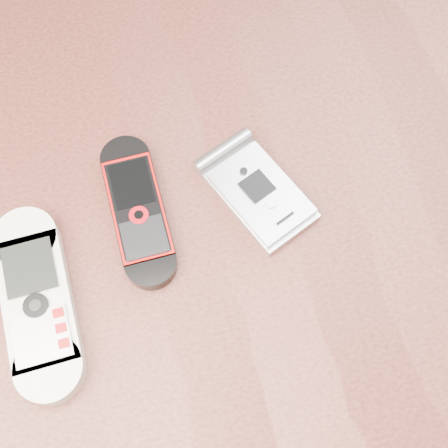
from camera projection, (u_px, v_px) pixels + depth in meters
The scene contains 5 objects.
ground at pixel (221, 383), 1.17m from camera, with size 4.00×4.00×0.00m, color #472B19.
table at pixel (219, 274), 0.58m from camera, with size 1.20×0.80×0.75m.
nokia_white at pixel (37, 301), 0.45m from camera, with size 0.05×0.15×0.02m, color silver.
nokia_black_red at pixel (138, 210), 0.48m from camera, with size 0.04×0.13×0.01m, color black.
motorola_razr at pixel (259, 193), 0.48m from camera, with size 0.05×0.10×0.02m, color #BABABF.
Camera 1 is at (-0.04, -0.18, 1.19)m, focal length 50.00 mm.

